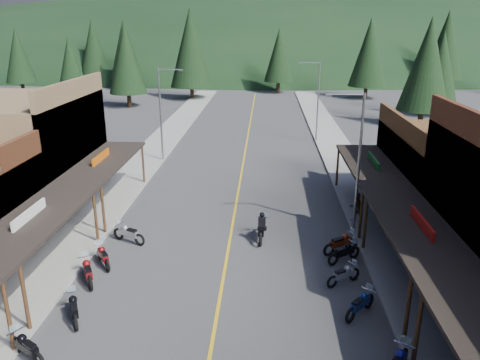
# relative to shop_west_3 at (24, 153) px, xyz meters

# --- Properties ---
(ground) EXTENTS (220.00, 220.00, 0.00)m
(ground) POSITION_rel_shop_west_3_xyz_m (13.78, -11.30, -3.52)
(ground) COLOR #38383A
(ground) RESTS_ON ground
(centerline) EXTENTS (0.15, 90.00, 0.01)m
(centerline) POSITION_rel_shop_west_3_xyz_m (13.78, 8.70, -3.51)
(centerline) COLOR gold
(centerline) RESTS_ON ground
(sidewalk_west) EXTENTS (3.40, 94.00, 0.15)m
(sidewalk_west) POSITION_rel_shop_west_3_xyz_m (5.08, 8.70, -3.44)
(sidewalk_west) COLOR gray
(sidewalk_west) RESTS_ON ground
(sidewalk_east) EXTENTS (3.40, 94.00, 0.15)m
(sidewalk_east) POSITION_rel_shop_west_3_xyz_m (22.48, 8.70, -3.44)
(sidewalk_east) COLOR gray
(sidewalk_east) RESTS_ON ground
(shop_west_3) EXTENTS (10.90, 10.20, 8.20)m
(shop_west_3) POSITION_rel_shop_west_3_xyz_m (0.00, 0.00, 0.00)
(shop_west_3) COLOR brown
(shop_west_3) RESTS_ON ground
(shop_east_3) EXTENTS (10.90, 10.20, 6.20)m
(shop_east_3) POSITION_rel_shop_west_3_xyz_m (27.54, 0.00, -0.99)
(shop_east_3) COLOR #4C2D16
(shop_east_3) RESTS_ON ground
(streetlight_1) EXTENTS (2.16, 0.18, 8.00)m
(streetlight_1) POSITION_rel_shop_west_3_xyz_m (6.83, 10.70, 0.94)
(streetlight_1) COLOR gray
(streetlight_1) RESTS_ON ground
(streetlight_2) EXTENTS (2.16, 0.18, 8.00)m
(streetlight_2) POSITION_rel_shop_west_3_xyz_m (20.74, -3.30, 0.94)
(streetlight_2) COLOR gray
(streetlight_2) RESTS_ON ground
(streetlight_3) EXTENTS (2.16, 0.18, 8.00)m
(streetlight_3) POSITION_rel_shop_west_3_xyz_m (20.74, 18.70, 0.94)
(streetlight_3) COLOR gray
(streetlight_3) RESTS_ON ground
(ridge_hill) EXTENTS (310.00, 140.00, 60.00)m
(ridge_hill) POSITION_rel_shop_west_3_xyz_m (13.78, 123.70, -3.52)
(ridge_hill) COLOR black
(ridge_hill) RESTS_ON ground
(pine_0) EXTENTS (5.04, 5.04, 11.00)m
(pine_0) POSITION_rel_shop_west_3_xyz_m (-26.22, 50.70, 2.96)
(pine_0) COLOR black
(pine_0) RESTS_ON ground
(pine_1) EXTENTS (5.88, 5.88, 12.50)m
(pine_1) POSITION_rel_shop_west_3_xyz_m (-10.22, 58.70, 3.72)
(pine_1) COLOR black
(pine_1) RESTS_ON ground
(pine_2) EXTENTS (6.72, 6.72, 14.00)m
(pine_2) POSITION_rel_shop_west_3_xyz_m (3.78, 46.70, 4.47)
(pine_2) COLOR black
(pine_2) RESTS_ON ground
(pine_3) EXTENTS (5.04, 5.04, 11.00)m
(pine_3) POSITION_rel_shop_west_3_xyz_m (17.78, 54.70, 2.96)
(pine_3) COLOR black
(pine_3) RESTS_ON ground
(pine_4) EXTENTS (5.88, 5.88, 12.50)m
(pine_4) POSITION_rel_shop_west_3_xyz_m (31.78, 48.70, 3.72)
(pine_4) COLOR black
(pine_4) RESTS_ON ground
(pine_5) EXTENTS (6.72, 6.72, 14.00)m
(pine_5) POSITION_rel_shop_west_3_xyz_m (47.78, 60.70, 4.47)
(pine_5) COLOR black
(pine_5) RESTS_ON ground
(pine_7) EXTENTS (5.88, 5.88, 12.50)m
(pine_7) POSITION_rel_shop_west_3_xyz_m (-18.22, 64.70, 3.72)
(pine_7) COLOR black
(pine_7) RESTS_ON ground
(pine_8) EXTENTS (4.48, 4.48, 10.00)m
(pine_8) POSITION_rel_shop_west_3_xyz_m (-8.22, 28.70, 2.46)
(pine_8) COLOR black
(pine_8) RESTS_ON ground
(pine_9) EXTENTS (4.93, 4.93, 10.80)m
(pine_9) POSITION_rel_shop_west_3_xyz_m (37.78, 33.70, 2.86)
(pine_9) COLOR black
(pine_9) RESTS_ON ground
(pine_10) EXTENTS (5.38, 5.38, 11.60)m
(pine_10) POSITION_rel_shop_west_3_xyz_m (-4.22, 38.70, 3.27)
(pine_10) COLOR black
(pine_10) RESTS_ON ground
(pine_11) EXTENTS (5.82, 5.82, 12.40)m
(pine_11) POSITION_rel_shop_west_3_xyz_m (33.78, 26.70, 3.67)
(pine_11) COLOR black
(pine_11) RESTS_ON ground
(bike_west_6) EXTENTS (2.12, 1.72, 1.19)m
(bike_west_6) POSITION_rel_shop_west_3_xyz_m (7.32, -15.13, -2.93)
(bike_west_6) COLOR black
(bike_west_6) RESTS_ON ground
(bike_west_7) EXTENTS (1.51, 2.15, 1.18)m
(bike_west_7) POSITION_rel_shop_west_3_xyz_m (8.05, -12.66, -2.93)
(bike_west_7) COLOR black
(bike_west_7) RESTS_ON ground
(bike_west_8) EXTENTS (1.66, 2.27, 1.25)m
(bike_west_8) POSITION_rel_shop_west_3_xyz_m (7.55, -9.75, -2.90)
(bike_west_8) COLOR maroon
(bike_west_8) RESTS_ON ground
(bike_west_9) EXTENTS (1.66, 2.04, 1.14)m
(bike_west_9) POSITION_rel_shop_west_3_xyz_m (7.74, -8.16, -2.95)
(bike_west_9) COLOR maroon
(bike_west_9) RESTS_ON ground
(bike_west_10) EXTENTS (2.23, 1.58, 1.22)m
(bike_west_10) POSITION_rel_shop_west_3_xyz_m (8.27, -5.53, -2.91)
(bike_west_10) COLOR gray
(bike_west_10) RESTS_ON ground
(bike_east_7) EXTENTS (1.84, 1.95, 1.15)m
(bike_east_7) POSITION_rel_shop_west_3_xyz_m (19.68, -11.68, -2.94)
(bike_east_7) COLOR navy
(bike_east_7) RESTS_ON ground
(bike_east_8) EXTENTS (1.92, 1.57, 1.08)m
(bike_east_8) POSITION_rel_shop_west_3_xyz_m (19.38, -9.26, -2.98)
(bike_east_8) COLOR #99999E
(bike_east_8) RESTS_ON ground
(bike_east_9) EXTENTS (2.06, 1.71, 1.16)m
(bike_east_9) POSITION_rel_shop_west_3_xyz_m (19.74, -7.10, -2.94)
(bike_east_9) COLOR black
(bike_east_9) RESTS_ON ground
(bike_east_10) EXTENTS (2.25, 1.78, 1.25)m
(bike_east_10) POSITION_rel_shop_west_3_xyz_m (19.72, -6.11, -2.89)
(bike_east_10) COLOR maroon
(bike_east_10) RESTS_ON ground
(rider_on_bike) EXTENTS (0.93, 2.34, 1.75)m
(rider_on_bike) POSITION_rel_shop_west_3_xyz_m (15.56, -4.75, -2.82)
(rider_on_bike) COLOR black
(rider_on_bike) RESTS_ON ground
(pedestrian_east_b) EXTENTS (0.96, 0.71, 1.77)m
(pedestrian_east_b) POSITION_rel_shop_west_3_xyz_m (21.19, -2.02, -2.49)
(pedestrian_east_b) COLOR brown
(pedestrian_east_b) RESTS_ON sidewalk_east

